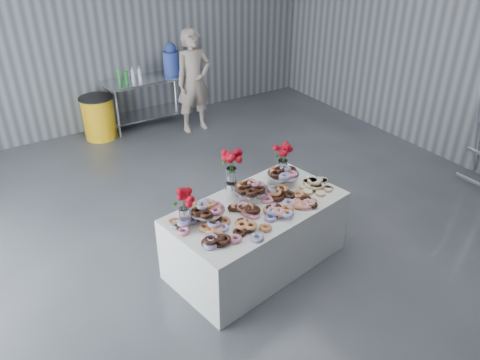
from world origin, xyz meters
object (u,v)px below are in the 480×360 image
(water_jug, at_px, (171,60))
(person, at_px, (194,81))
(prep_table, at_px, (147,94))
(display_table, at_px, (256,235))
(trash_barrel, at_px, (99,118))

(water_jug, distance_m, person, 0.62)
(water_jug, bearing_deg, prep_table, 180.00)
(display_table, xyz_separation_m, water_jug, (0.98, 4.20, 0.77))
(display_table, height_order, prep_table, prep_table)
(display_table, relative_size, prep_table, 1.27)
(prep_table, distance_m, person, 0.89)
(trash_barrel, bearing_deg, prep_table, 0.00)
(person, bearing_deg, trash_barrel, 162.13)
(water_jug, xyz_separation_m, person, (0.16, -0.54, -0.26))
(display_table, xyz_separation_m, prep_table, (0.48, 4.20, 0.24))
(person, bearing_deg, display_table, -106.15)
(display_table, height_order, person, person)
(water_jug, bearing_deg, display_table, -103.20)
(display_table, distance_m, prep_table, 4.23)
(person, relative_size, trash_barrel, 2.41)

